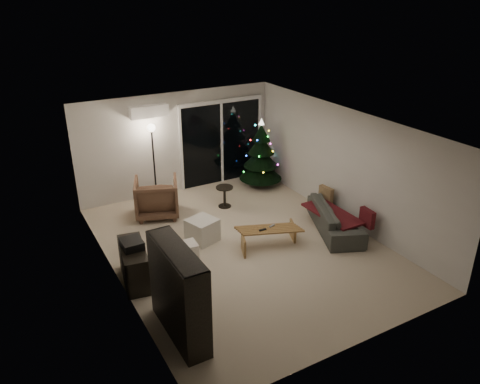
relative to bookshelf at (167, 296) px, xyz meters
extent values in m
plane|color=beige|center=(2.25, 1.74, -0.72)|extent=(6.50, 6.50, 0.00)
plane|color=white|center=(2.25, 1.74, 1.78)|extent=(6.50, 6.50, 0.00)
cube|color=silver|center=(2.25, 4.99, 0.53)|extent=(5.00, 0.02, 2.50)
cube|color=silver|center=(2.25, -1.51, 0.53)|extent=(5.00, 0.02, 2.50)
cube|color=silver|center=(-0.25, 1.74, 0.53)|extent=(0.02, 6.50, 2.50)
cube|color=silver|center=(4.75, 1.74, 0.53)|extent=(0.02, 6.50, 2.50)
cube|color=black|center=(3.45, 4.97, 0.33)|extent=(2.20, 0.02, 2.10)
cube|color=white|center=(1.55, 4.87, 1.43)|extent=(0.90, 0.22, 0.28)
cube|color=#3F3833|center=(3.45, 5.49, -0.77)|extent=(2.60, 1.00, 0.10)
cube|color=white|center=(3.45, 5.89, -0.22)|extent=(2.20, 0.06, 1.00)
cube|color=black|center=(0.00, 1.64, -0.38)|extent=(0.58, 1.13, 0.68)
cube|color=black|center=(0.00, 1.64, 0.03)|extent=(0.34, 0.41, 0.14)
imported|color=#463928|center=(1.25, 3.90, -0.28)|extent=(1.21, 1.23, 0.88)
cube|color=silver|center=(1.64, 2.35, -0.48)|extent=(0.67, 0.67, 0.48)
cube|color=white|center=(1.05, 1.86, -0.56)|extent=(0.49, 0.39, 0.33)
cube|color=white|center=(1.67, 2.27, -0.59)|extent=(0.46, 0.42, 0.26)
cylinder|color=black|center=(2.78, 3.55, -0.47)|extent=(0.51, 0.51, 0.50)
cylinder|color=black|center=(1.50, 4.65, 0.21)|extent=(0.30, 0.30, 1.86)
imported|color=#4E514C|center=(4.30, 1.38, -0.44)|extent=(1.45, 2.06, 0.56)
cube|color=maroon|center=(4.20, 1.38, -0.32)|extent=(0.60, 1.38, 0.05)
cube|color=olive|center=(4.55, 2.03, -0.21)|extent=(0.14, 0.38, 0.37)
cube|color=maroon|center=(4.55, 0.73, -0.21)|extent=(0.14, 0.38, 0.37)
cube|color=black|center=(2.56, 1.51, -0.32)|extent=(0.15, 0.05, 0.02)
cube|color=slate|center=(2.81, 1.56, -0.32)|extent=(0.15, 0.09, 0.02)
cone|color=black|center=(4.19, 4.23, 0.17)|extent=(1.38, 1.38, 1.78)
camera|label=1|loc=(-1.79, -5.31, 4.08)|focal=35.00mm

